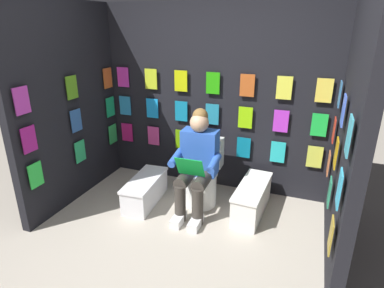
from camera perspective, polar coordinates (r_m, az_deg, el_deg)
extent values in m
plane|color=#B2A899|center=(3.14, -6.88, -20.67)|extent=(30.00, 30.00, 0.00)
cube|color=black|center=(4.11, 3.98, 7.78)|extent=(2.98, 0.10, 2.30)
cube|color=#BC1968|center=(4.70, -11.32, 2.03)|extent=(0.17, 0.01, 0.26)
cube|color=#D03D89|center=(4.50, -6.78, 1.44)|extent=(0.17, 0.01, 0.26)
cube|color=#5C9909|center=(4.33, -1.84, 0.80)|extent=(0.17, 0.01, 0.26)
cube|color=purple|center=(4.20, 3.45, 0.10)|extent=(0.17, 0.01, 0.26)
cube|color=#096D8C|center=(4.10, 9.04, -0.63)|extent=(0.17, 0.01, 0.26)
cube|color=#21B6B6|center=(4.05, 14.84, -1.39)|extent=(0.17, 0.01, 0.26)
cube|color=#C5CF46|center=(4.03, 20.75, -2.15)|extent=(0.17, 0.01, 0.26)
cube|color=#2980BA|center=(4.60, -11.66, 6.63)|extent=(0.17, 0.01, 0.26)
cube|color=#199AF1|center=(4.39, -6.99, 6.25)|extent=(0.17, 0.01, 0.26)
cube|color=#1079A2|center=(4.21, -1.90, 5.78)|extent=(0.17, 0.01, 0.26)
cube|color=teal|center=(4.08, 3.57, 5.23)|extent=(0.17, 0.01, 0.26)
cube|color=#8BD60D|center=(3.98, 9.36, 4.60)|extent=(0.17, 0.01, 0.26)
cube|color=#B42FCA|center=(3.92, 15.36, 3.89)|extent=(0.17, 0.01, 0.26)
cube|color=green|center=(3.91, 21.46, 3.12)|extent=(0.17, 0.01, 0.26)
cube|color=#C02FA8|center=(4.52, -12.02, 11.42)|extent=(0.17, 0.01, 0.26)
cube|color=#BFD327|center=(4.31, -7.22, 11.27)|extent=(0.17, 0.01, 0.26)
cube|color=#C5CD0D|center=(4.13, -1.97, 11.01)|extent=(0.17, 0.01, 0.26)
cube|color=#24A40C|center=(3.99, 3.69, 10.63)|extent=(0.17, 0.01, 0.26)
cube|color=#BB531E|center=(3.89, 9.69, 10.12)|extent=(0.17, 0.01, 0.26)
cube|color=#E5E244|center=(3.83, 15.92, 9.47)|extent=(0.17, 0.01, 0.26)
cube|color=yellow|center=(3.82, 22.23, 8.69)|extent=(0.17, 0.01, 0.26)
cube|color=black|center=(3.08, 26.01, 1.21)|extent=(0.10, 1.73, 2.30)
cube|color=#CA6C41|center=(3.91, 22.87, -3.15)|extent=(0.01, 0.17, 0.26)
cube|color=#2B8D65|center=(3.28, 23.01, -7.79)|extent=(0.01, 0.17, 0.26)
cube|color=#AB8E2F|center=(2.68, 23.21, -14.56)|extent=(0.01, 0.17, 0.26)
cube|color=red|center=(3.78, 23.68, 2.25)|extent=(0.01, 0.17, 0.26)
cube|color=#BF8C12|center=(3.13, 24.00, -1.48)|extent=(0.01, 0.17, 0.26)
cube|color=#39B5DF|center=(2.49, 24.48, -7.17)|extent=(0.01, 0.17, 0.26)
cube|color=teal|center=(3.69, 24.55, 7.99)|extent=(0.01, 0.17, 0.26)
cube|color=#476DE7|center=(3.01, 25.07, 5.39)|extent=(0.01, 0.17, 0.26)
cube|color=#40A8BF|center=(2.35, 25.87, 1.30)|extent=(0.01, 0.17, 0.26)
cube|color=black|center=(4.05, -20.91, 6.26)|extent=(0.10, 1.73, 2.30)
cube|color=green|center=(3.71, -25.77, -4.95)|extent=(0.01, 0.17, 0.26)
cube|color=#2BB268|center=(4.16, -19.05, -1.24)|extent=(0.01, 0.17, 0.26)
cube|color=green|center=(4.67, -13.75, 1.72)|extent=(0.01, 0.17, 0.26)
cube|color=#9B1A79|center=(3.57, -26.73, 0.71)|extent=(0.01, 0.17, 0.26)
cube|color=#2D599B|center=(4.04, -19.70, 3.89)|extent=(0.01, 0.17, 0.26)
cube|color=#199C5C|center=(4.57, -14.17, 6.34)|extent=(0.01, 0.17, 0.26)
cube|color=#AF34A2|center=(3.47, -27.76, 6.76)|extent=(0.01, 0.17, 0.26)
cube|color=#518D1D|center=(3.95, -20.38, 9.30)|extent=(0.01, 0.17, 0.26)
cube|color=#BB5721|center=(4.49, -14.61, 11.15)|extent=(0.01, 0.17, 0.26)
cylinder|color=white|center=(3.91, 1.49, -7.86)|extent=(0.38, 0.38, 0.40)
cylinder|color=white|center=(3.81, 1.52, -5.06)|extent=(0.41, 0.41, 0.02)
cube|color=white|center=(3.97, 2.69, -1.33)|extent=(0.38, 0.19, 0.36)
cylinder|color=white|center=(3.89, 2.31, -1.79)|extent=(0.39, 0.08, 0.39)
cube|color=blue|center=(3.67, 1.40, -1.43)|extent=(0.41, 0.23, 0.52)
sphere|color=tan|center=(3.53, 1.30, 3.74)|extent=(0.21, 0.21, 0.21)
sphere|color=olive|center=(3.53, 1.46, 4.93)|extent=(0.17, 0.17, 0.17)
cylinder|color=#38332D|center=(3.57, 1.91, -6.41)|extent=(0.16, 0.40, 0.15)
cylinder|color=#38332D|center=(3.63, -1.12, -5.94)|extent=(0.16, 0.40, 0.15)
cylinder|color=#38332D|center=(3.54, 0.98, -10.95)|extent=(0.12, 0.12, 0.42)
cylinder|color=#38332D|center=(3.59, -2.10, -10.39)|extent=(0.12, 0.12, 0.42)
cube|color=white|center=(3.58, 0.65, -13.70)|extent=(0.12, 0.26, 0.09)
cube|color=white|center=(3.64, -2.42, -13.10)|extent=(0.12, 0.26, 0.09)
cylinder|color=blue|center=(3.47, 3.95, -3.34)|extent=(0.09, 0.31, 0.13)
cylinder|color=blue|center=(3.60, -2.82, -2.40)|extent=(0.09, 0.31, 0.13)
cube|color=#0CA336|center=(3.39, -0.37, -4.13)|extent=(0.30, 0.14, 0.23)
cube|color=white|center=(3.80, 10.45, -9.70)|extent=(0.31, 0.81, 0.33)
cube|color=white|center=(3.72, 10.63, -7.31)|extent=(0.33, 0.84, 0.03)
cube|color=silver|center=(4.00, -8.20, -8.27)|extent=(0.34, 0.76, 0.29)
cube|color=white|center=(3.93, -8.32, -6.24)|extent=(0.36, 0.79, 0.03)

